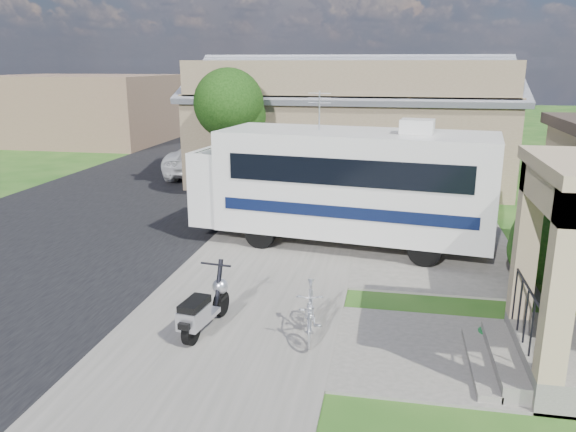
% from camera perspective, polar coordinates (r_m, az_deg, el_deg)
% --- Properties ---
extents(ground, '(120.00, 120.00, 0.00)m').
position_cam_1_polar(ground, '(10.99, 0.13, -10.09)').
color(ground, '#1B4713').
extents(street_slab, '(9.00, 80.00, 0.02)m').
position_cam_1_polar(street_slab, '(22.35, -14.20, 2.68)').
color(street_slab, black).
rests_on(street_slab, ground).
extents(sidewalk_slab, '(4.00, 80.00, 0.06)m').
position_cam_1_polar(sidewalk_slab, '(20.50, 2.54, 2.08)').
color(sidewalk_slab, '#5C5952').
rests_on(sidewalk_slab, ground).
extents(driveway_slab, '(7.00, 6.00, 0.05)m').
position_cam_1_polar(driveway_slab, '(15.01, 8.97, -3.09)').
color(driveway_slab, '#5C5952').
rests_on(driveway_slab, ground).
extents(walk_slab, '(4.00, 3.00, 0.05)m').
position_cam_1_polar(walk_slab, '(10.00, 16.63, -13.35)').
color(walk_slab, '#5C5952').
rests_on(walk_slab, ground).
extents(warehouse, '(12.50, 8.40, 5.04)m').
position_cam_1_polar(warehouse, '(23.95, 6.38, 8.67)').
color(warehouse, brown).
rests_on(warehouse, ground).
extents(distant_bldg_far, '(10.00, 8.00, 4.00)m').
position_cam_1_polar(distant_bldg_far, '(37.02, -20.18, 10.18)').
color(distant_bldg_far, brown).
rests_on(distant_bldg_far, ground).
extents(distant_bldg_near, '(8.00, 7.00, 3.20)m').
position_cam_1_polar(distant_bldg_near, '(46.99, -10.46, 11.25)').
color(distant_bldg_near, brown).
rests_on(distant_bldg_near, ground).
extents(street_tree_a, '(2.44, 2.40, 4.58)m').
position_cam_1_polar(street_tree_a, '(19.66, -5.71, 10.95)').
color(street_tree_a, '#302215').
rests_on(street_tree_a, ground).
extents(street_tree_b, '(2.44, 2.40, 4.73)m').
position_cam_1_polar(street_tree_b, '(29.37, -0.11, 12.72)').
color(street_tree_b, '#302215').
rests_on(street_tree_b, ground).
extents(street_tree_c, '(2.44, 2.40, 4.42)m').
position_cam_1_polar(street_tree_c, '(38.25, 2.50, 12.87)').
color(street_tree_c, '#302215').
rests_on(street_tree_c, ground).
extents(motorhome, '(8.02, 3.48, 3.98)m').
position_cam_1_polar(motorhome, '(14.74, 5.72, 3.45)').
color(motorhome, silver).
rests_on(motorhome, ground).
extents(shrub, '(2.04, 1.95, 2.50)m').
position_cam_1_polar(shrub, '(12.69, 25.96, -2.00)').
color(shrub, '#302215').
rests_on(shrub, ground).
extents(scooter, '(0.65, 1.71, 1.13)m').
position_cam_1_polar(scooter, '(10.18, -8.61, -9.34)').
color(scooter, black).
rests_on(scooter, ground).
extents(bicycle, '(0.63, 1.62, 0.95)m').
position_cam_1_polar(bicycle, '(9.97, 2.26, -9.89)').
color(bicycle, '#B7B8C0').
rests_on(bicycle, ground).
extents(pickup_truck, '(2.77, 5.80, 1.60)m').
position_cam_1_polar(pickup_truck, '(24.75, -7.57, 6.06)').
color(pickup_truck, white).
rests_on(pickup_truck, ground).
extents(van, '(3.54, 6.74, 1.86)m').
position_cam_1_polar(van, '(31.22, -4.88, 8.28)').
color(van, white).
rests_on(van, ground).
extents(garden_hose, '(0.35, 0.35, 0.16)m').
position_cam_1_polar(garden_hose, '(10.67, 19.64, -11.41)').
color(garden_hose, '#125A25').
rests_on(garden_hose, ground).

